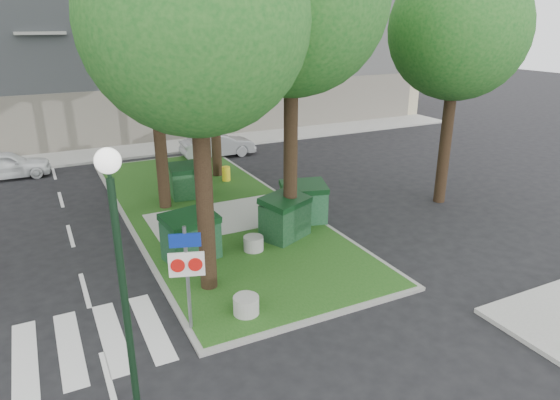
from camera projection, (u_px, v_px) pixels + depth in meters
ground at (304, 323)px, 11.94m from camera, size 120.00×120.00×0.00m
median_island at (212, 210)px, 18.84m from camera, size 6.00×16.00×0.12m
median_kerb at (212, 210)px, 18.85m from camera, size 6.30×16.30×0.10m
building_sidewalk at (139, 150)px, 27.45m from camera, size 42.00×3.00×0.12m
zebra_crossing at (132, 331)px, 11.61m from camera, size 5.00×3.00×0.01m
apartment_building at (101, 0)px, 31.03m from camera, size 41.00×12.00×16.00m
tree_median_mid at (152, 15)px, 16.78m from camera, size 4.80×4.80×9.99m
tree_street_right at (461, 15)px, 17.65m from camera, size 5.00×5.00×10.06m
dumpster_a at (191, 237)px, 14.69m from camera, size 1.74×1.37×1.45m
dumpster_b at (189, 181)px, 19.88m from camera, size 1.60×1.20×1.38m
dumpster_c at (285, 217)px, 16.15m from camera, size 1.87×1.64×1.45m
dumpster_d at (304, 203)px, 17.45m from camera, size 1.77×1.44×1.44m
bollard_left at (246, 305)px, 12.05m from camera, size 0.63×0.63×0.45m
bollard_right at (254, 243)px, 15.38m from camera, size 0.62×0.62×0.44m
bollard_mid at (246, 302)px, 12.23m from camera, size 0.53×0.53×0.38m
litter_bin at (226, 174)px, 22.00m from camera, size 0.36×0.36×0.63m
street_lamp at (120, 261)px, 8.05m from camera, size 0.40×0.40×5.05m
traffic_sign_pole at (187, 266)px, 11.06m from camera, size 0.77×0.29×2.65m
car_white at (6, 165)px, 22.61m from camera, size 3.74×1.57×1.26m
car_silver at (218, 145)px, 26.21m from camera, size 3.88×1.39×1.27m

